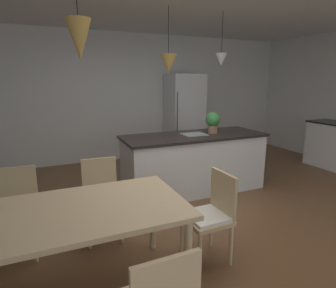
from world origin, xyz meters
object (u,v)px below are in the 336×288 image
(dining_table, at_px, (65,220))
(potted_plant_on_island, at_px, (213,121))
(chair_kitchen_end, at_px, (211,214))
(refrigerator, at_px, (185,116))
(chair_far_right, at_px, (102,196))
(chair_far_left, at_px, (16,209))
(kitchen_island, at_px, (194,162))

(dining_table, distance_m, potted_plant_on_island, 2.87)
(chair_kitchen_end, bearing_deg, refrigerator, 67.14)
(chair_far_right, height_order, refrigerator, refrigerator)
(chair_far_left, height_order, potted_plant_on_island, potted_plant_on_island)
(dining_table, relative_size, refrigerator, 1.00)
(dining_table, bearing_deg, potted_plant_on_island, 35.12)
(potted_plant_on_island, bearing_deg, chair_kitchen_end, -122.17)
(dining_table, relative_size, potted_plant_on_island, 5.62)
(potted_plant_on_island, bearing_deg, refrigerator, 76.17)
(dining_table, bearing_deg, kitchen_island, 39.28)
(chair_far_right, xyz_separation_m, chair_far_left, (-0.83, -0.00, 0.00))
(chair_far_right, bearing_deg, kitchen_island, 26.58)
(refrigerator, bearing_deg, potted_plant_on_island, -103.83)
(refrigerator, bearing_deg, chair_kitchen_end, -112.86)
(kitchen_island, bearing_deg, chair_far_left, -161.86)
(chair_kitchen_end, bearing_deg, chair_far_right, 136.13)
(dining_table, distance_m, chair_far_left, 0.97)
(dining_table, relative_size, chair_kitchen_end, 2.14)
(dining_table, xyz_separation_m, refrigerator, (2.80, 3.57, 0.24))
(chair_kitchen_end, height_order, potted_plant_on_island, potted_plant_on_island)
(dining_table, distance_m, chair_far_right, 0.97)
(dining_table, relative_size, kitchen_island, 0.83)
(refrigerator, xyz_separation_m, potted_plant_on_island, (-0.48, -1.93, 0.16))
(chair_kitchen_end, bearing_deg, potted_plant_on_island, 57.83)
(chair_far_left, bearing_deg, dining_table, -63.96)
(dining_table, height_order, kitchen_island, kitchen_island)
(kitchen_island, bearing_deg, dining_table, -140.72)
(dining_table, distance_m, chair_kitchen_end, 1.32)
(chair_far_right, bearing_deg, refrigerator, 48.83)
(chair_far_left, bearing_deg, potted_plant_on_island, 16.10)
(dining_table, bearing_deg, refrigerator, 51.86)
(chair_far_right, relative_size, potted_plant_on_island, 2.63)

